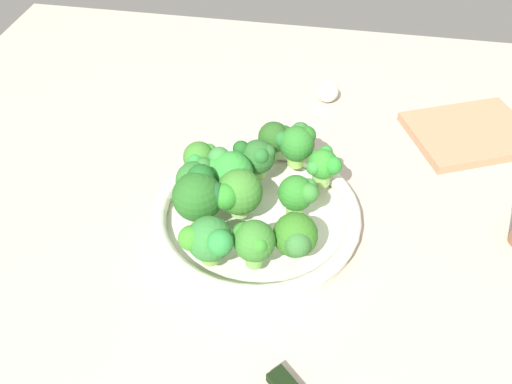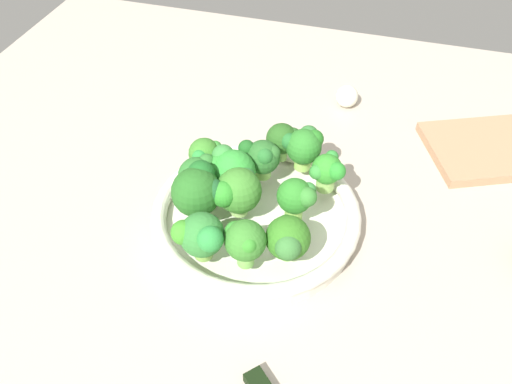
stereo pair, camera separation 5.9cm
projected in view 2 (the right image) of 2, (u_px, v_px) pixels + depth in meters
The scene contains 17 objects.
ground_plane at pixel (246, 242), 79.70cm from camera, with size 130.00×130.00×2.50cm, color #B5A797.
bowl at pixel (256, 217), 78.84cm from camera, with size 29.93×29.93×3.96cm.
broccoli_floret_0 at pixel (283, 139), 82.42cm from camera, with size 5.12×4.82×6.25cm.
broccoli_floret_1 at pixel (305, 145), 81.17cm from camera, with size 5.38×5.96×6.64cm.
broccoli_floret_2 at pixel (328, 170), 77.83cm from camera, with size 5.10×5.23×5.87cm.
broccoli_floret_3 at pixel (201, 236), 68.23cm from camera, with size 7.15×6.19×7.13cm.
broccoli_floret_4 at pixel (288, 239), 68.43cm from camera, with size 5.78×6.51×6.45cm.
broccoli_floret_5 at pixel (197, 177), 76.75cm from camera, with size 5.52×5.97×6.36cm.
broccoli_floret_6 at pixel (198, 190), 73.07cm from camera, with size 7.22×7.38×8.03cm.
broccoli_floret_7 at pixel (260, 156), 79.75cm from camera, with size 6.31×5.08×6.17cm.
broccoli_floret_8 at pixel (230, 169), 77.37cm from camera, with size 6.97×6.34×6.98cm.
broccoli_floret_9 at pixel (297, 197), 73.07cm from camera, with size 5.53×4.88×6.71cm.
broccoli_floret_10 at pixel (244, 241), 67.45cm from camera, with size 5.51×5.29×6.95cm.
broccoli_floret_11 at pixel (205, 155), 79.71cm from camera, with size 4.63×5.17×6.49cm.
broccoli_floret_12 at pixel (237, 191), 74.04cm from camera, with size 6.34×7.37×7.21cm.
cutting_board at pixel (490, 149), 91.85cm from camera, with size 20.03×15.45×1.60cm, color tan.
garlic_bulb at pixel (347, 96), 100.79cm from camera, with size 4.11×4.11×4.11cm, color white.
Camera 2 is at (-16.21, 49.83, 59.26)cm, focal length 38.50 mm.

